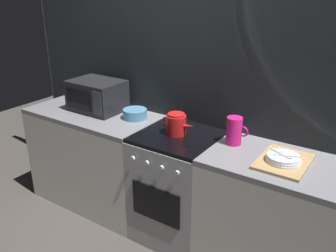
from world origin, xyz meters
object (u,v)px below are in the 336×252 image
object	(u,v)px
stove_unit	(178,186)
mixing_bowl	(135,114)
dish_pile	(284,160)
microwave	(97,96)
kettle	(176,124)
pitcher	(234,131)

from	to	relation	value
stove_unit	mixing_bowl	distance (m)	0.70
dish_pile	microwave	bearing A→B (deg)	177.04
stove_unit	dish_pile	size ratio (longest dim) A/B	2.25
dish_pile	stove_unit	bearing A→B (deg)	178.88
stove_unit	kettle	world-z (taller)	kettle
stove_unit	dish_pile	distance (m)	0.93
microwave	stove_unit	bearing A→B (deg)	-4.58
stove_unit	dish_pile	bearing A→B (deg)	-1.12
kettle	pitcher	distance (m)	0.44
mixing_bowl	dish_pile	size ratio (longest dim) A/B	0.50
kettle	microwave	bearing A→B (deg)	175.60
stove_unit	pitcher	world-z (taller)	pitcher
kettle	mixing_bowl	xyz separation A→B (m)	(-0.47, 0.09, -0.04)
kettle	stove_unit	bearing A→B (deg)	-12.24
microwave	kettle	distance (m)	0.88
pitcher	dish_pile	distance (m)	0.41
mixing_bowl	microwave	bearing A→B (deg)	-176.93
microwave	dish_pile	distance (m)	1.70
stove_unit	microwave	distance (m)	1.08
mixing_bowl	dish_pile	bearing A→B (deg)	-4.85
pitcher	dish_pile	xyz separation A→B (m)	(0.39, -0.10, -0.08)
stove_unit	kettle	bearing A→B (deg)	167.76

